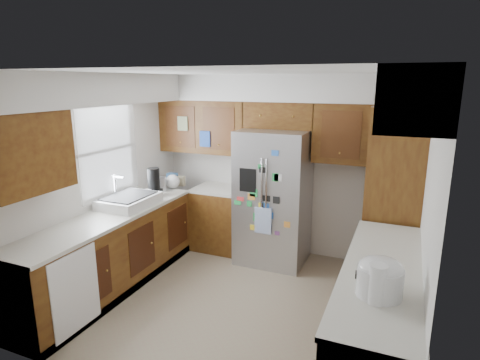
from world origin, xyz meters
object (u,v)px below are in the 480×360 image
at_px(pantry, 394,198).
at_px(rice_cooker, 380,276).
at_px(fridge, 273,197).
at_px(paper_towel, 377,284).

xyz_separation_m(pantry, rice_cooker, (-0.00, -2.09, -0.01)).
distance_m(fridge, rice_cooker, 2.62).
bearing_deg(paper_towel, pantry, 89.72).
distance_m(pantry, rice_cooker, 2.09).
bearing_deg(rice_cooker, paper_towel, -95.30).
height_order(pantry, paper_towel, pantry).
relative_size(fridge, rice_cooker, 5.41).
bearing_deg(rice_cooker, pantry, 89.99).
relative_size(pantry, rice_cooker, 6.47).
height_order(pantry, fridge, pantry).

